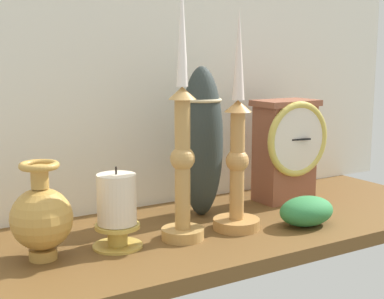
{
  "coord_description": "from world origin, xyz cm",
  "views": [
    {
      "loc": [
        -53.32,
        -79.29,
        29.99
      ],
      "look_at": [
        -4.96,
        0.0,
        14.0
      ],
      "focal_mm": 52.09,
      "sensor_mm": 36.0,
      "label": 1
    }
  ],
  "objects_px": {
    "candlestick_tall_center": "(182,153)",
    "mantel_clock": "(287,148)",
    "brass_vase_bulbous": "(41,217)",
    "tall_ceramic_vase": "(202,141)",
    "pillar_candle_front": "(117,210)",
    "candlestick_tall_left": "(237,158)"
  },
  "relations": [
    {
      "from": "brass_vase_bulbous",
      "to": "pillar_candle_front",
      "type": "relative_size",
      "value": 1.14
    },
    {
      "from": "brass_vase_bulbous",
      "to": "tall_ceramic_vase",
      "type": "xyz_separation_m",
      "value": [
        0.32,
        0.07,
        0.08
      ]
    },
    {
      "from": "mantel_clock",
      "to": "brass_vase_bulbous",
      "type": "bearing_deg",
      "value": -172.57
    },
    {
      "from": "candlestick_tall_left",
      "to": "mantel_clock",
      "type": "bearing_deg",
      "value": 26.81
    },
    {
      "from": "brass_vase_bulbous",
      "to": "pillar_candle_front",
      "type": "xyz_separation_m",
      "value": [
        0.12,
        -0.01,
        -0.0
      ]
    },
    {
      "from": "candlestick_tall_center",
      "to": "mantel_clock",
      "type": "bearing_deg",
      "value": 17.7
    },
    {
      "from": "candlestick_tall_center",
      "to": "pillar_candle_front",
      "type": "bearing_deg",
      "value": 169.75
    },
    {
      "from": "mantel_clock",
      "to": "candlestick_tall_left",
      "type": "xyz_separation_m",
      "value": [
        -0.2,
        -0.1,
        0.01
      ]
    },
    {
      "from": "candlestick_tall_left",
      "to": "brass_vase_bulbous",
      "type": "xyz_separation_m",
      "value": [
        -0.33,
        0.03,
        -0.06
      ]
    },
    {
      "from": "brass_vase_bulbous",
      "to": "tall_ceramic_vase",
      "type": "distance_m",
      "value": 0.34
    },
    {
      "from": "brass_vase_bulbous",
      "to": "tall_ceramic_vase",
      "type": "height_order",
      "value": "tall_ceramic_vase"
    },
    {
      "from": "mantel_clock",
      "to": "tall_ceramic_vase",
      "type": "xyz_separation_m",
      "value": [
        -0.2,
        0.0,
        0.03
      ]
    },
    {
      "from": "mantel_clock",
      "to": "tall_ceramic_vase",
      "type": "height_order",
      "value": "tall_ceramic_vase"
    },
    {
      "from": "pillar_candle_front",
      "to": "tall_ceramic_vase",
      "type": "distance_m",
      "value": 0.24
    },
    {
      "from": "mantel_clock",
      "to": "candlestick_tall_left",
      "type": "relative_size",
      "value": 0.55
    },
    {
      "from": "mantel_clock",
      "to": "candlestick_tall_center",
      "type": "distance_m",
      "value": 0.32
    },
    {
      "from": "candlestick_tall_center",
      "to": "tall_ceramic_vase",
      "type": "xyz_separation_m",
      "value": [
        0.1,
        0.1,
        -0.0
      ]
    },
    {
      "from": "candlestick_tall_left",
      "to": "pillar_candle_front",
      "type": "height_order",
      "value": "candlestick_tall_left"
    },
    {
      "from": "candlestick_tall_center",
      "to": "pillar_candle_front",
      "type": "distance_m",
      "value": 0.14
    },
    {
      "from": "candlestick_tall_left",
      "to": "tall_ceramic_vase",
      "type": "bearing_deg",
      "value": 93.48
    },
    {
      "from": "pillar_candle_front",
      "to": "candlestick_tall_center",
      "type": "bearing_deg",
      "value": -10.25
    },
    {
      "from": "mantel_clock",
      "to": "pillar_candle_front",
      "type": "bearing_deg",
      "value": -169.32
    }
  ]
}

